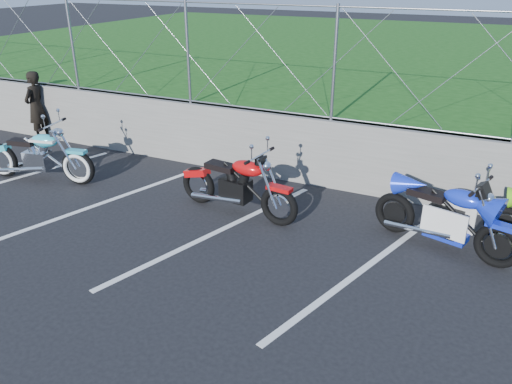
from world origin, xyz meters
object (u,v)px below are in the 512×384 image
at_px(naked_orange, 238,187).
at_px(person_standing, 36,107).
at_px(sportbike_blue, 447,219).
at_px(cruiser_turquoise, 40,158).

bearing_deg(naked_orange, person_standing, 173.11).
distance_m(naked_orange, sportbike_blue, 3.29).
bearing_deg(naked_orange, cruiser_turquoise, -168.66).
height_order(naked_orange, sportbike_blue, naked_orange).
bearing_deg(person_standing, sportbike_blue, 71.72).
bearing_deg(person_standing, naked_orange, 65.51).
bearing_deg(cruiser_turquoise, naked_orange, -6.69).
relative_size(naked_orange, sportbike_blue, 1.07).
xyz_separation_m(naked_orange, person_standing, (-6.14, 1.50, 0.35)).
relative_size(cruiser_turquoise, person_standing, 1.41).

